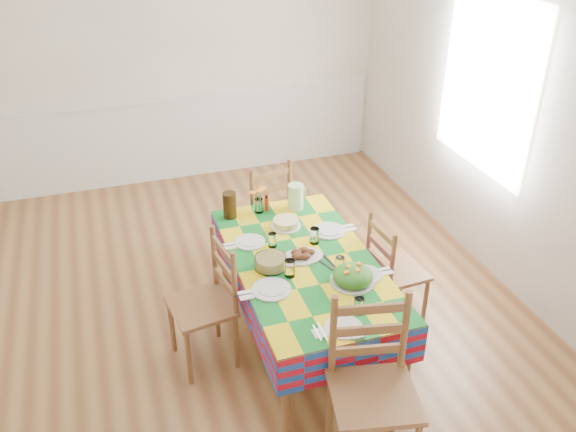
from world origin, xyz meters
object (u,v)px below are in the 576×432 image
object	(u,v)px
dining_table	(304,269)
green_pitcher	(296,197)
tea_pitcher	(230,205)
chair_near	(372,389)
chair_left	(207,304)
chair_right	(393,272)
chair_far	(263,211)
meat_platter	(303,255)

from	to	relation	value
dining_table	green_pitcher	xyz separation A→B (m)	(0.18, 0.70, 0.17)
green_pitcher	tea_pitcher	size ratio (longest dim) A/B	1.00
chair_near	chair_left	distance (m)	1.28
chair_near	chair_right	world-z (taller)	chair_near
tea_pitcher	green_pitcher	bearing A→B (deg)	-3.12
chair_right	green_pitcher	bearing A→B (deg)	31.85
green_pitcher	chair_far	xyz separation A→B (m)	(-0.16, 0.38, -0.30)
dining_table	green_pitcher	bearing A→B (deg)	75.94
green_pitcher	chair_near	distance (m)	1.80
tea_pitcher	chair_left	size ratio (longest dim) A/B	0.22
green_pitcher	chair_left	xyz separation A→B (m)	(-0.86, -0.69, -0.31)
chair_right	meat_platter	bearing A→B (deg)	82.76
green_pitcher	chair_right	xyz separation A→B (m)	(0.51, -0.70, -0.34)
chair_left	green_pitcher	bearing A→B (deg)	120.08
chair_near	meat_platter	bearing A→B (deg)	102.30
tea_pitcher	chair_near	xyz separation A→B (m)	(0.35, -1.80, -0.25)
tea_pitcher	dining_table	bearing A→B (deg)	-64.95
meat_platter	green_pitcher	distance (m)	0.69
chair_near	chair_far	bearing A→B (deg)	101.63
dining_table	chair_right	world-z (taller)	chair_right
chair_far	meat_platter	bearing A→B (deg)	72.30
green_pitcher	chair_far	world-z (taller)	chair_far
meat_platter	chair_right	xyz separation A→B (m)	(0.69, -0.04, -0.27)
chair_far	chair_near	bearing A→B (deg)	73.01
dining_table	meat_platter	xyz separation A→B (m)	(-0.00, 0.04, 0.09)
green_pitcher	dining_table	bearing A→B (deg)	-104.06
dining_table	chair_near	distance (m)	1.08
green_pitcher	chair_right	bearing A→B (deg)	-54.09
chair_near	chair_left	bearing A→B (deg)	134.31
tea_pitcher	chair_far	bearing A→B (deg)	44.88
chair_far	chair_left	xyz separation A→B (m)	(-0.69, -1.07, -0.01)
green_pitcher	chair_right	distance (m)	0.93
meat_platter	chair_right	size ratio (longest dim) A/B	0.33
chair_right	chair_near	bearing A→B (deg)	143.75
tea_pitcher	chair_left	bearing A→B (deg)	-115.32
green_pitcher	tea_pitcher	bearing A→B (deg)	176.88
chair_far	chair_right	size ratio (longest dim) A/B	1.09
chair_near	chair_far	size ratio (longest dim) A/B	1.11
tea_pitcher	chair_left	xyz separation A→B (m)	(-0.34, -0.72, -0.31)
dining_table	chair_right	size ratio (longest dim) A/B	1.99
green_pitcher	chair_right	world-z (taller)	green_pitcher
meat_platter	green_pitcher	size ratio (longest dim) A/B	1.41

